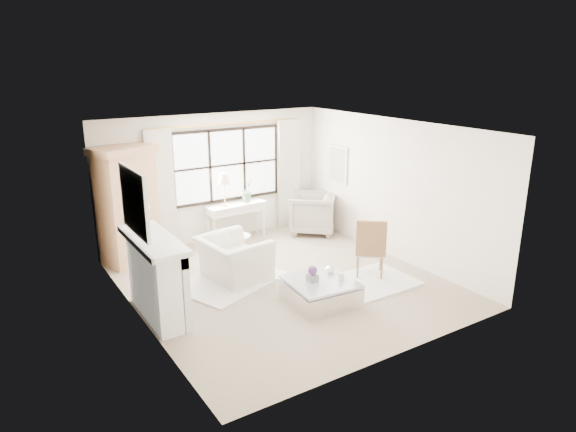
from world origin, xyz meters
The scene contains 32 objects.
floor centered at (0.00, 0.00, 0.00)m, with size 5.50×5.50×0.00m, color tan.
ceiling centered at (0.00, 0.00, 2.70)m, with size 5.50×5.50×0.00m, color white.
wall_back centered at (0.00, 2.75, 1.35)m, with size 5.00×5.00×0.00m, color white.
wall_front centered at (0.00, -2.75, 1.35)m, with size 5.00×5.00×0.00m, color white.
wall_left centered at (-2.50, 0.00, 1.35)m, with size 5.50×5.50×0.00m, color beige.
wall_right centered at (2.50, 0.00, 1.35)m, with size 5.50×5.50×0.00m, color white.
window_pane centered at (0.30, 2.73, 1.60)m, with size 2.40×0.02×1.50m, color white.
window_frame centered at (0.30, 2.72, 1.60)m, with size 2.50×0.04×1.50m, color black, non-canonical shape.
curtain_rod centered at (0.30, 2.67, 2.47)m, with size 0.04×0.04×3.30m, color gold.
curtain_left centered at (-1.20, 2.65, 1.24)m, with size 0.55×0.10×2.47m, color beige.
curtain_right centered at (1.80, 2.65, 1.24)m, with size 0.55×0.10×2.47m, color beige.
fireplace centered at (-2.27, 0.00, 0.65)m, with size 0.58×1.66×1.26m.
mirror_frame centered at (-2.47, 0.00, 1.84)m, with size 0.05×1.15×0.95m, color white.
mirror_glass centered at (-2.44, 0.00, 1.84)m, with size 0.02×1.00×0.80m, color silver.
art_frame centered at (2.47, 1.70, 1.55)m, with size 0.04×0.62×0.82m, color silver.
art_canvas centered at (2.45, 1.70, 1.55)m, with size 0.01×0.52×0.72m, color #C4B698.
mantel_lamp centered at (-2.22, 0.46, 1.65)m, with size 0.22×0.22×0.51m.
armoire centered at (-1.94, 2.42, 1.14)m, with size 1.30×1.05×2.24m.
console_table centered at (0.35, 2.47, 0.40)m, with size 1.33×0.53×0.80m.
console_lamp centered at (0.09, 2.47, 1.36)m, with size 0.28×0.28×0.69m.
orchid_plant centered at (0.64, 2.49, 1.05)m, with size 0.28×0.22×0.50m, color #5B754E.
side_table centered at (-0.14, 1.35, 0.33)m, with size 0.40×0.40×0.51m.
rug_left centered at (-0.78, 0.53, 0.02)m, with size 1.80×1.27×0.03m, color white.
rug_right centered at (1.26, -0.83, 0.01)m, with size 1.54×1.16×0.03m, color white.
club_armchair centered at (-0.65, 0.62, 0.38)m, with size 1.17×1.02×0.76m, color silver.
wingback_chair centered at (2.01, 1.98, 0.45)m, with size 0.95×0.98×0.89m, color #A29989.
french_chair centered at (1.45, -0.58, 0.31)m, with size 0.68×0.68×1.08m.
coffee_table centered at (0.10, -0.96, 0.18)m, with size 1.08×1.08×0.38m.
planter_box centered at (-0.03, -0.91, 0.44)m, with size 0.15×0.15×0.11m, color slate.
planter_flowers centered at (-0.03, -0.91, 0.56)m, with size 0.14×0.14×0.14m, color #572C70.
pillar_candle centered at (0.38, -1.13, 0.44)m, with size 0.09×0.09×0.12m, color beige.
coffee_vase centered at (0.40, -0.80, 0.46)m, with size 0.16×0.16×0.16m, color silver.
Camera 1 is at (-4.37, -7.00, 3.75)m, focal length 32.00 mm.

